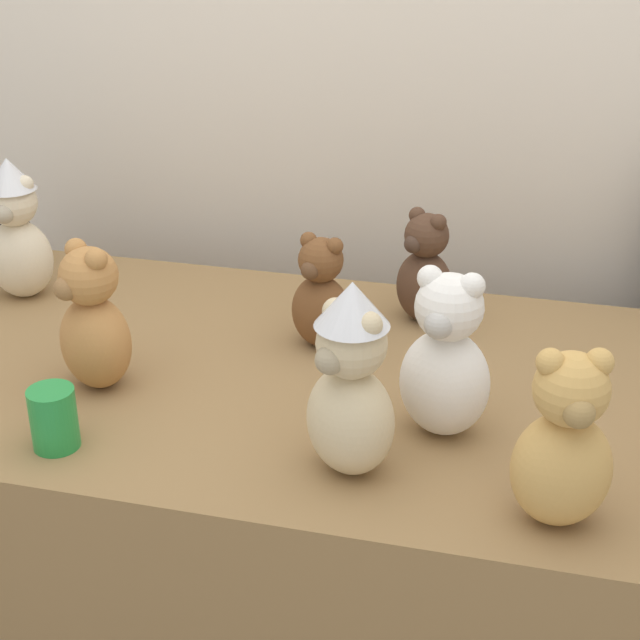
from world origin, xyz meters
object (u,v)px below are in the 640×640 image
Objects in this scene: teddy_bear_honey at (564,445)px; teddy_bear_charcoal at (9,223)px; party_cup_green at (54,418)px; display_table at (320,522)px; teddy_bear_caramel at (93,322)px; teddy_bear_snow at (446,359)px; teddy_bear_cream at (16,231)px; teddy_bear_chestnut at (321,295)px; teddy_bear_sand at (351,382)px; teddy_bear_cocoa at (425,270)px.

teddy_bear_honey is 1.29× the size of teddy_bear_charcoal.
teddy_bear_charcoal is 0.87m from party_cup_green.
teddy_bear_caramel is (-0.40, -0.14, 0.49)m from display_table.
teddy_bear_snow is (-0.20, 0.21, 0.01)m from teddy_bear_honey.
teddy_bear_cream is (-0.75, 0.20, 0.51)m from display_table.
teddy_bear_caramel is at bearing 151.48° from teddy_bear_honey.
display_table is at bearing -58.68° from teddy_bear_chestnut.
teddy_bear_cream is (-1.00, 0.34, 0.01)m from teddy_bear_snow.
party_cup_green is at bearing -108.39° from teddy_bear_chestnut.
display_table is 6.49× the size of teddy_bear_snow.
teddy_bear_caramel is at bearing -126.75° from teddy_bear_chestnut.
teddy_bear_chestnut is 0.59m from party_cup_green.
teddy_bear_cream is at bearing 168.18° from teddy_bear_caramel.
teddy_bear_cream reaches higher than teddy_bear_chestnut.
teddy_bear_honey is 0.87× the size of teddy_bear_sand.
teddy_bear_caramel is 0.55m from teddy_bear_sand.
display_table is 6.92× the size of teddy_bear_caramel.
teddy_bear_honey is at bearing -9.11° from teddy_bear_charcoal.
teddy_bear_snow is at bearing -28.95° from display_table.
display_table is at bearing 163.35° from teddy_bear_snow.
teddy_bear_cocoa reaches higher than teddy_bear_chestnut.
teddy_bear_chestnut is at bearing 103.57° from display_table.
teddy_bear_caramel is 2.62× the size of party_cup_green.
teddy_bear_snow is 0.67m from party_cup_green.
teddy_bear_charcoal is (-0.84, 0.24, -0.01)m from teddy_bear_chestnut.
teddy_bear_cocoa reaches higher than party_cup_green.
teddy_bear_honey is at bearing -33.67° from teddy_bear_snow.
teddy_bear_sand is (0.99, -0.66, 0.06)m from teddy_bear_charcoal.
teddy_bear_charcoal is (-1.32, 0.71, -0.03)m from teddy_bear_honey.
display_table is at bearing 143.38° from teddy_bear_sand.
teddy_bear_snow is 0.95× the size of teddy_bear_cream.
teddy_bear_cream is (-0.35, 0.34, 0.02)m from teddy_bear_caramel.
teddy_bear_charcoal is 2.08× the size of party_cup_green.
teddy_bear_cocoa is at bearing 115.21° from teddy_bear_snow.
teddy_bear_sand is at bearing 156.06° from teddy_bear_honey.
display_table is 0.48m from teddy_bear_chestnut.
teddy_bear_caramel is at bearing -108.30° from teddy_bear_cocoa.
teddy_bear_snow reaches higher than teddy_bear_charcoal.
teddy_bear_cream is at bearing 140.92° from teddy_bear_honey.
teddy_bear_snow is at bearing -25.38° from teddy_bear_chestnut.
teddy_bear_caramel is (-0.86, 0.21, -0.00)m from teddy_bear_honey.
teddy_bear_snow is 1.23m from teddy_bear_charcoal.
teddy_bear_cream is at bearing 123.93° from party_cup_green.
teddy_bear_cocoa is (-0.30, 0.64, -0.02)m from teddy_bear_honey.
teddy_bear_sand is (0.12, -0.29, 0.52)m from display_table.
teddy_bear_honey is (0.46, -0.35, 0.49)m from display_table.
teddy_bear_sand is at bearing -118.36° from teddy_bear_snow.
teddy_bear_cocoa is at bearing 62.24° from display_table.
teddy_bear_caramel is 0.48m from teddy_bear_cream.
display_table is at bearing -83.95° from teddy_bear_cocoa.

